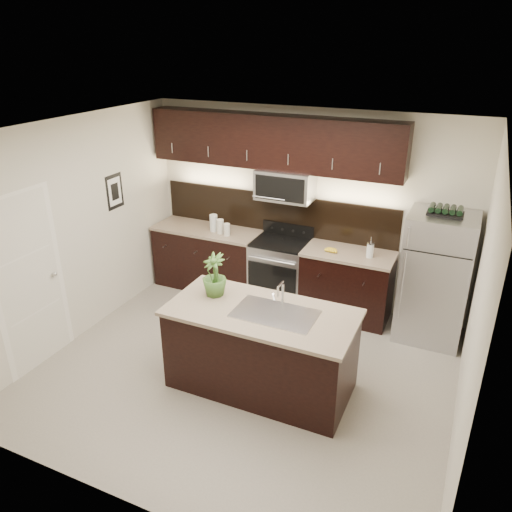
# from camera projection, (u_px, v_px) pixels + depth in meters

# --- Properties ---
(ground) EXTENTS (4.50, 4.50, 0.00)m
(ground) POSITION_uv_depth(u_px,v_px,m) (245.00, 370.00, 5.73)
(ground) COLOR gray
(ground) RESTS_ON ground
(room_walls) EXTENTS (4.52, 4.02, 2.71)m
(room_walls) POSITION_uv_depth(u_px,v_px,m) (232.00, 232.00, 5.06)
(room_walls) COLOR beige
(room_walls) RESTS_ON ground
(counter_run) EXTENTS (3.51, 0.65, 0.94)m
(counter_run) POSITION_uv_depth(u_px,v_px,m) (267.00, 269.00, 7.12)
(counter_run) COLOR black
(counter_run) RESTS_ON ground
(upper_fixtures) EXTENTS (3.49, 0.40, 1.66)m
(upper_fixtures) POSITION_uv_depth(u_px,v_px,m) (274.00, 150.00, 6.56)
(upper_fixtures) COLOR black
(upper_fixtures) RESTS_ON counter_run
(island) EXTENTS (1.96, 0.96, 0.94)m
(island) POSITION_uv_depth(u_px,v_px,m) (261.00, 349.00, 5.30)
(island) COLOR black
(island) RESTS_ON ground
(sink_faucet) EXTENTS (0.84, 0.50, 0.28)m
(sink_faucet) POSITION_uv_depth(u_px,v_px,m) (275.00, 312.00, 5.05)
(sink_faucet) COLOR silver
(sink_faucet) RESTS_ON island
(refrigerator) EXTENTS (0.79, 0.71, 1.63)m
(refrigerator) POSITION_uv_depth(u_px,v_px,m) (435.00, 278.00, 6.08)
(refrigerator) COLOR #B2B2B7
(refrigerator) RESTS_ON ground
(wine_rack) EXTENTS (0.40, 0.25, 0.10)m
(wine_rack) POSITION_uv_depth(u_px,v_px,m) (446.00, 211.00, 5.73)
(wine_rack) COLOR black
(wine_rack) RESTS_ON refrigerator
(plant) EXTENTS (0.35, 0.35, 0.48)m
(plant) POSITION_uv_depth(u_px,v_px,m) (214.00, 275.00, 5.33)
(plant) COLOR #3A6026
(plant) RESTS_ON island
(canisters) EXTENTS (0.36, 0.18, 0.25)m
(canisters) POSITION_uv_depth(u_px,v_px,m) (219.00, 225.00, 7.10)
(canisters) COLOR silver
(canisters) RESTS_ON counter_run
(french_press) EXTENTS (0.09, 0.09, 0.27)m
(french_press) POSITION_uv_depth(u_px,v_px,m) (370.00, 250.00, 6.31)
(french_press) COLOR silver
(french_press) RESTS_ON counter_run
(bananas) EXTENTS (0.19, 0.15, 0.05)m
(bananas) POSITION_uv_depth(u_px,v_px,m) (328.00, 249.00, 6.52)
(bananas) COLOR gold
(bananas) RESTS_ON counter_run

